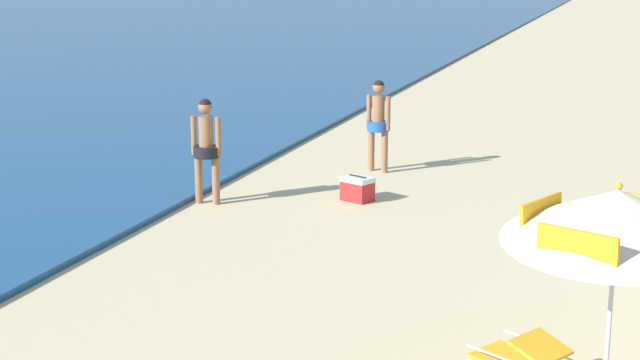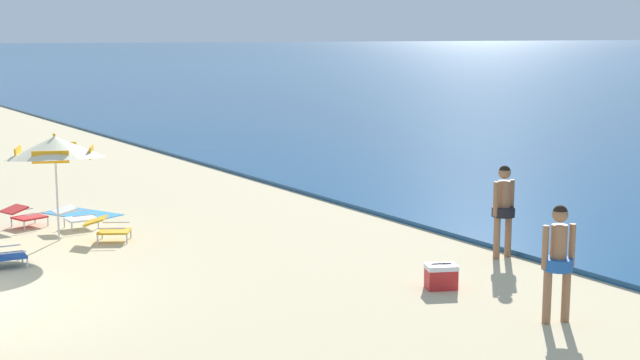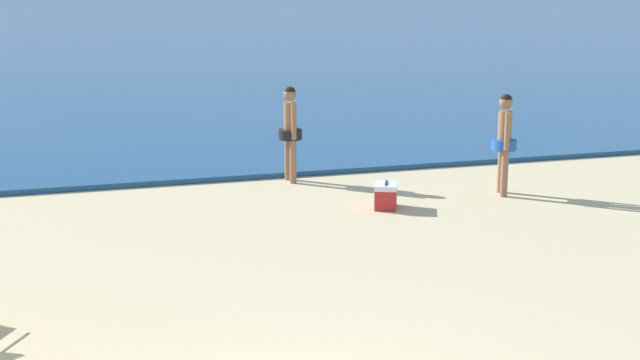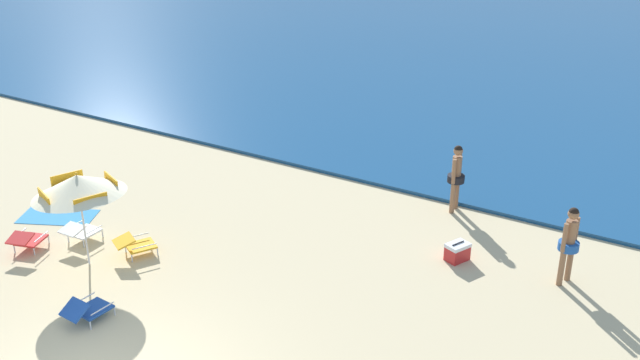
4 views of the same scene
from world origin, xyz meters
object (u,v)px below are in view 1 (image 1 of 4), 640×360
object	(u,v)px
beach_umbrella_striped_main	(617,215)
person_standing_beside	(206,144)
cooler_box	(357,189)
person_standing_near_shore	(378,119)
lounge_chair_under_umbrella	(519,354)

from	to	relation	value
beach_umbrella_striped_main	person_standing_beside	world-z (taller)	beach_umbrella_striped_main
person_standing_beside	cooler_box	bearing A→B (deg)	-66.70
person_standing_near_shore	cooler_box	bearing A→B (deg)	-172.98
beach_umbrella_striped_main	person_standing_beside	bearing A→B (deg)	48.62
beach_umbrella_striped_main	cooler_box	bearing A→B (deg)	32.42
beach_umbrella_striped_main	person_standing_near_shore	world-z (taller)	beach_umbrella_striped_main
lounge_chair_under_umbrella	person_standing_near_shore	distance (m)	9.17
beach_umbrella_striped_main	person_standing_near_shore	bearing A→B (deg)	26.94
beach_umbrella_striped_main	lounge_chair_under_umbrella	world-z (taller)	beach_umbrella_striped_main
lounge_chair_under_umbrella	person_standing_beside	xyz separation A→B (m)	(5.16, 5.71, 0.72)
person_standing_near_shore	person_standing_beside	distance (m)	3.75
person_standing_beside	cooler_box	size ratio (longest dim) A/B	2.90
cooler_box	lounge_chair_under_umbrella	bearing A→B (deg)	-150.57
beach_umbrella_striped_main	cooler_box	size ratio (longest dim) A/B	3.95
beach_umbrella_striped_main	person_standing_beside	distance (m)	8.73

